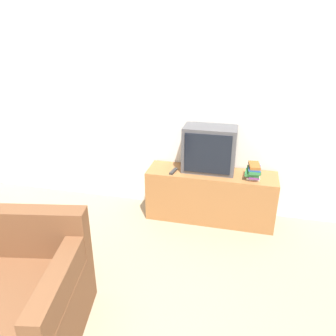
# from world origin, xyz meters

# --- Properties ---
(wall_back) EXTENTS (9.00, 0.06, 2.60)m
(wall_back) POSITION_xyz_m (0.00, 3.03, 1.30)
(wall_back) COLOR white
(wall_back) RESTS_ON ground_plane
(tv_stand) EXTENTS (1.49, 0.43, 0.60)m
(tv_stand) POSITION_xyz_m (0.79, 2.77, 0.30)
(tv_stand) COLOR #9E6638
(tv_stand) RESTS_ON ground_plane
(television) EXTENTS (0.59, 0.33, 0.53)m
(television) POSITION_xyz_m (0.74, 2.82, 0.87)
(television) COLOR #4C4C51
(television) RESTS_ON tv_stand
(book_stack) EXTENTS (0.17, 0.24, 0.17)m
(book_stack) POSITION_xyz_m (1.25, 2.71, 0.69)
(book_stack) COLOR silver
(book_stack) RESTS_ON tv_stand
(remote_on_stand) EXTENTS (0.07, 0.17, 0.02)m
(remote_on_stand) POSITION_xyz_m (0.36, 2.67, 0.62)
(remote_on_stand) COLOR #2D2D2D
(remote_on_stand) RESTS_ON tv_stand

